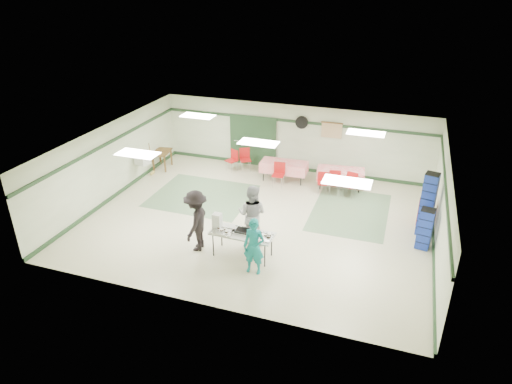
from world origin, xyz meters
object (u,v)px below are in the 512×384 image
(broom, at_px, (151,158))
(chair_d, at_px, (279,172))
(chair_b, at_px, (323,180))
(chair_c, at_px, (351,182))
(chair_loose_a, at_px, (245,157))
(printer_table, at_px, (162,153))
(serving_table, at_px, (242,234))
(crate_stack_red, at_px, (425,211))
(volunteer_teal, at_px, (254,247))
(dining_table_b, at_px, (284,167))
(volunteer_dark, at_px, (196,221))
(chair_a, at_px, (335,180))
(crate_stack_blue_b, at_px, (425,229))
(chair_loose_b, at_px, (233,158))
(dining_table_a, at_px, (341,174))
(office_printer, at_px, (142,159))
(volunteer_grey, at_px, (252,214))
(crate_stack_blue_a, at_px, (427,205))

(broom, bearing_deg, chair_d, 12.38)
(chair_b, relative_size, chair_c, 0.87)
(chair_loose_a, height_order, printer_table, chair_loose_a)
(serving_table, distance_m, crate_stack_red, 6.08)
(volunteer_teal, xyz_separation_m, dining_table_b, (-0.88, 6.11, -0.24))
(volunteer_dark, bearing_deg, chair_a, 141.44)
(dining_table_b, height_order, chair_c, chair_c)
(chair_b, height_order, crate_stack_red, crate_stack_red)
(chair_a, relative_size, crate_stack_blue_b, 0.70)
(chair_b, relative_size, chair_loose_b, 0.89)
(dining_table_a, height_order, office_printer, office_printer)
(printer_table, relative_size, broom, 0.78)
(dining_table_b, bearing_deg, printer_table, -176.58)
(volunteer_grey, distance_m, crate_stack_red, 5.64)
(chair_loose_a, bearing_deg, volunteer_teal, -98.32)
(volunteer_teal, height_order, printer_table, volunteer_teal)
(volunteer_dark, height_order, chair_a, volunteer_dark)
(volunteer_grey, relative_size, office_printer, 3.88)
(chair_b, bearing_deg, printer_table, 167.64)
(chair_loose_a, xyz_separation_m, chair_loose_b, (-0.45, -0.20, -0.03))
(chair_d, relative_size, crate_stack_blue_b, 0.73)
(dining_table_a, xyz_separation_m, crate_stack_blue_b, (3.01, -3.34, 0.07))
(broom, bearing_deg, crate_stack_blue_b, -6.05)
(chair_d, distance_m, chair_loose_b, 2.35)
(volunteer_teal, xyz_separation_m, chair_a, (1.20, 5.54, -0.26))
(volunteer_dark, bearing_deg, office_printer, -138.47)
(dining_table_b, relative_size, broom, 1.37)
(volunteer_grey, distance_m, chair_b, 4.30)
(printer_table, bearing_deg, volunteer_grey, -47.11)
(volunteer_teal, xyz_separation_m, office_printer, (-5.97, 4.22, 0.13))
(serving_table, bearing_deg, dining_table_a, 72.41)
(volunteer_grey, bearing_deg, office_printer, -26.19)
(chair_loose_b, bearing_deg, broom, -129.65)
(chair_d, distance_m, crate_stack_blue_a, 5.63)
(broom, bearing_deg, volunteer_teal, -33.49)
(serving_table, xyz_separation_m, broom, (-5.48, 4.34, -0.03))
(chair_loose_b, bearing_deg, chair_c, 14.82)
(volunteer_teal, relative_size, dining_table_a, 0.90)
(printer_table, bearing_deg, chair_b, -10.34)
(chair_loose_b, distance_m, broom, 3.26)
(dining_table_a, height_order, chair_c, chair_c)
(volunteer_teal, relative_size, chair_d, 1.74)
(chair_a, xyz_separation_m, crate_stack_blue_a, (3.14, -1.96, 0.48))
(chair_a, relative_size, chair_loose_b, 1.02)
(volunteer_teal, bearing_deg, volunteer_dark, 163.36)
(dining_table_b, distance_m, crate_stack_blue_a, 5.81)
(dining_table_b, xyz_separation_m, chair_a, (2.08, -0.57, -0.03))
(chair_c, relative_size, chair_loose_b, 1.03)
(chair_d, xyz_separation_m, crate_stack_blue_a, (5.26, -1.96, 0.46))
(serving_table, height_order, chair_a, chair_a)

